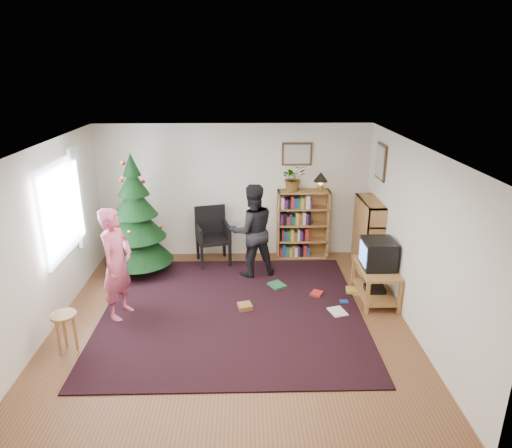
{
  "coord_description": "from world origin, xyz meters",
  "views": [
    {
      "loc": [
        0.21,
        -5.7,
        3.5
      ],
      "look_at": [
        0.37,
        1.1,
        1.1
      ],
      "focal_mm": 32.0,
      "sensor_mm": 36.0,
      "label": 1
    }
  ],
  "objects_px": {
    "picture_back": "(297,154)",
    "person_by_chair": "(252,231)",
    "bookshelf_back": "(303,223)",
    "crt_tv": "(378,254)",
    "bookshelf_right": "(368,235)",
    "christmas_tree": "(137,225)",
    "stool": "(64,322)",
    "person_standing": "(117,264)",
    "tv_stand": "(376,280)",
    "potted_plant": "(293,178)",
    "armchair": "(213,232)",
    "table_lamp": "(321,178)",
    "picture_right": "(381,162)"
  },
  "relations": [
    {
      "from": "bookshelf_back",
      "to": "potted_plant",
      "type": "distance_m",
      "value": 0.9
    },
    {
      "from": "picture_right",
      "to": "stool",
      "type": "distance_m",
      "value": 5.37
    },
    {
      "from": "stool",
      "to": "christmas_tree",
      "type": "bearing_deg",
      "value": 79.63
    },
    {
      "from": "bookshelf_right",
      "to": "stool",
      "type": "height_order",
      "value": "bookshelf_right"
    },
    {
      "from": "christmas_tree",
      "to": "person_standing",
      "type": "xyz_separation_m",
      "value": [
        0.04,
        -1.47,
        -0.06
      ]
    },
    {
      "from": "picture_right",
      "to": "bookshelf_back",
      "type": "xyz_separation_m",
      "value": [
        -1.2,
        0.59,
        -1.29
      ]
    },
    {
      "from": "christmas_tree",
      "to": "bookshelf_back",
      "type": "xyz_separation_m",
      "value": [
        2.94,
        0.63,
        -0.22
      ]
    },
    {
      "from": "picture_right",
      "to": "bookshelf_right",
      "type": "xyz_separation_m",
      "value": [
        -0.14,
        -0.06,
        -1.29
      ]
    },
    {
      "from": "picture_right",
      "to": "person_standing",
      "type": "relative_size",
      "value": 0.36
    },
    {
      "from": "tv_stand",
      "to": "person_by_chair",
      "type": "relative_size",
      "value": 0.6
    },
    {
      "from": "picture_back",
      "to": "crt_tv",
      "type": "distance_m",
      "value": 2.43
    },
    {
      "from": "tv_stand",
      "to": "christmas_tree",
      "type": "bearing_deg",
      "value": 164.53
    },
    {
      "from": "stool",
      "to": "bookshelf_right",
      "type": "bearing_deg",
      "value": 27.69
    },
    {
      "from": "christmas_tree",
      "to": "person_standing",
      "type": "relative_size",
      "value": 1.29
    },
    {
      "from": "picture_back",
      "to": "table_lamp",
      "type": "relative_size",
      "value": 1.58
    },
    {
      "from": "bookshelf_right",
      "to": "table_lamp",
      "type": "relative_size",
      "value": 3.74
    },
    {
      "from": "stool",
      "to": "person_standing",
      "type": "height_order",
      "value": "person_standing"
    },
    {
      "from": "picture_right",
      "to": "bookshelf_back",
      "type": "relative_size",
      "value": 0.46
    },
    {
      "from": "tv_stand",
      "to": "potted_plant",
      "type": "bearing_deg",
      "value": 123.75
    },
    {
      "from": "bookshelf_back",
      "to": "person_by_chair",
      "type": "xyz_separation_m",
      "value": [
        -0.96,
        -0.78,
        0.15
      ]
    },
    {
      "from": "potted_plant",
      "to": "crt_tv",
      "type": "bearing_deg",
      "value": -56.31
    },
    {
      "from": "bookshelf_back",
      "to": "crt_tv",
      "type": "xyz_separation_m",
      "value": [
        0.94,
        -1.71,
        0.11
      ]
    },
    {
      "from": "stool",
      "to": "table_lamp",
      "type": "distance_m",
      "value": 4.85
    },
    {
      "from": "tv_stand",
      "to": "table_lamp",
      "type": "distance_m",
      "value": 2.19
    },
    {
      "from": "bookshelf_back",
      "to": "crt_tv",
      "type": "relative_size",
      "value": 2.58
    },
    {
      "from": "crt_tv",
      "to": "armchair",
      "type": "distance_m",
      "value": 3.04
    },
    {
      "from": "picture_right",
      "to": "bookshelf_right",
      "type": "distance_m",
      "value": 1.29
    },
    {
      "from": "christmas_tree",
      "to": "tv_stand",
      "type": "relative_size",
      "value": 2.19
    },
    {
      "from": "christmas_tree",
      "to": "potted_plant",
      "type": "distance_m",
      "value": 2.89
    },
    {
      "from": "tv_stand",
      "to": "potted_plant",
      "type": "height_order",
      "value": "potted_plant"
    },
    {
      "from": "picture_back",
      "to": "table_lamp",
      "type": "height_order",
      "value": "picture_back"
    },
    {
      "from": "person_by_chair",
      "to": "table_lamp",
      "type": "xyz_separation_m",
      "value": [
        1.26,
        0.78,
        0.72
      ]
    },
    {
      "from": "picture_right",
      "to": "crt_tv",
      "type": "xyz_separation_m",
      "value": [
        -0.26,
        -1.12,
        -1.18
      ]
    },
    {
      "from": "tv_stand",
      "to": "stool",
      "type": "xyz_separation_m",
      "value": [
        -4.31,
        -1.27,
        0.09
      ]
    },
    {
      "from": "armchair",
      "to": "bookshelf_right",
      "type": "bearing_deg",
      "value": -24.38
    },
    {
      "from": "christmas_tree",
      "to": "person_by_chair",
      "type": "distance_m",
      "value": 1.99
    },
    {
      "from": "bookshelf_back",
      "to": "person_by_chair",
      "type": "height_order",
      "value": "person_by_chair"
    },
    {
      "from": "crt_tv",
      "to": "stool",
      "type": "height_order",
      "value": "crt_tv"
    },
    {
      "from": "bookshelf_right",
      "to": "tv_stand",
      "type": "bearing_deg",
      "value": 173.53
    },
    {
      "from": "picture_right",
      "to": "person_by_chair",
      "type": "height_order",
      "value": "picture_right"
    },
    {
      "from": "person_standing",
      "to": "person_by_chair",
      "type": "relative_size",
      "value": 1.01
    },
    {
      "from": "person_by_chair",
      "to": "tv_stand",
      "type": "bearing_deg",
      "value": 139.51
    },
    {
      "from": "christmas_tree",
      "to": "person_by_chair",
      "type": "height_order",
      "value": "christmas_tree"
    },
    {
      "from": "table_lamp",
      "to": "bookshelf_right",
      "type": "bearing_deg",
      "value": -40.48
    },
    {
      "from": "picture_back",
      "to": "bookshelf_back",
      "type": "xyz_separation_m",
      "value": [
        0.13,
        -0.14,
        -1.29
      ]
    },
    {
      "from": "picture_back",
      "to": "person_by_chair",
      "type": "relative_size",
      "value": 0.34
    },
    {
      "from": "picture_right",
      "to": "person_by_chair",
      "type": "relative_size",
      "value": 0.37
    },
    {
      "from": "bookshelf_right",
      "to": "crt_tv",
      "type": "bearing_deg",
      "value": 173.38
    },
    {
      "from": "christmas_tree",
      "to": "armchair",
      "type": "bearing_deg",
      "value": 20.43
    },
    {
      "from": "bookshelf_right",
      "to": "crt_tv",
      "type": "distance_m",
      "value": 1.07
    }
  ]
}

